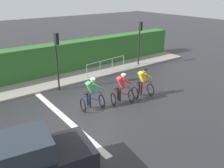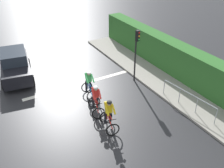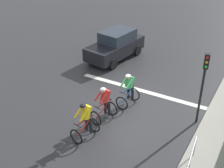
% 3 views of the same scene
% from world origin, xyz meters
% --- Properties ---
extents(ground_plane, '(80.00, 80.00, 0.00)m').
position_xyz_m(ground_plane, '(0.00, 0.00, 0.00)').
color(ground_plane, '#28282B').
extents(sidewalk_kerb, '(2.80, 18.96, 0.12)m').
position_xyz_m(sidewalk_kerb, '(-4.87, 2.00, 0.06)').
color(sidewalk_kerb, gray).
rests_on(sidewalk_kerb, ground).
extents(stone_wall_low, '(0.44, 18.96, 0.47)m').
position_xyz_m(stone_wall_low, '(-5.77, 2.00, 0.23)').
color(stone_wall_low, tan).
rests_on(stone_wall_low, ground).
extents(hedge_wall, '(1.10, 18.96, 2.12)m').
position_xyz_m(hedge_wall, '(-6.07, 2.00, 1.06)').
color(hedge_wall, '#2D6628').
rests_on(hedge_wall, ground).
extents(road_marking_stop_line, '(7.00, 0.30, 0.01)m').
position_xyz_m(road_marking_stop_line, '(0.00, -1.42, 0.00)').
color(road_marking_stop_line, silver).
rests_on(road_marking_stop_line, ground).
extents(cyclist_lead, '(0.86, 1.19, 1.66)m').
position_xyz_m(cyclist_lead, '(0.41, 3.10, 0.80)').
color(cyclist_lead, black).
rests_on(cyclist_lead, ground).
extents(cyclist_second, '(0.92, 1.21, 1.66)m').
position_xyz_m(cyclist_second, '(0.37, 1.67, 0.80)').
color(cyclist_second, black).
rests_on(cyclist_second, ground).
extents(cyclist_mid, '(0.81, 1.16, 1.66)m').
position_xyz_m(cyclist_mid, '(-0.00, 0.07, 0.80)').
color(cyclist_mid, black).
rests_on(cyclist_mid, ground).
extents(car_black, '(2.35, 4.31, 1.76)m').
position_xyz_m(car_black, '(3.10, -4.28, 0.87)').
color(car_black, black).
rests_on(car_black, ground).
extents(traffic_light_near_crossing, '(0.24, 0.31, 3.34)m').
position_xyz_m(traffic_light_near_crossing, '(-3.28, -0.09, 2.22)').
color(traffic_light_near_crossing, black).
rests_on(traffic_light_near_crossing, ground).
extents(traffic_light_far_junction, '(0.22, 0.31, 3.34)m').
position_xyz_m(traffic_light_far_junction, '(-4.00, 6.91, 2.22)').
color(traffic_light_far_junction, black).
rests_on(traffic_light_far_junction, ground).
extents(pedestrian_railing_kerbside, '(0.42, 3.43, 1.03)m').
position_xyz_m(pedestrian_railing_kerbside, '(-3.97, 3.80, 0.79)').
color(pedestrian_railing_kerbside, '#999EA3').
rests_on(pedestrian_railing_kerbside, ground).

